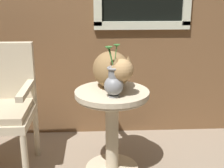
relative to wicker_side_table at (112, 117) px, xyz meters
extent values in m
cube|color=beige|center=(0.30, 0.66, 0.57)|extent=(0.84, 0.03, 0.07)
cylinder|color=beige|center=(0.00, 0.00, -0.12)|extent=(0.09, 0.09, 0.57)
cylinder|color=beige|center=(0.00, 0.00, 0.18)|extent=(0.52, 0.52, 0.03)
torus|color=beige|center=(0.00, 0.00, 0.15)|extent=(0.51, 0.51, 0.02)
cylinder|color=beige|center=(-0.60, -0.17, -0.24)|extent=(0.04, 0.04, 0.40)
cylinder|color=beige|center=(-0.60, 0.26, -0.24)|extent=(0.04, 0.04, 0.40)
cube|color=beige|center=(-0.83, 0.25, 0.26)|extent=(0.51, 0.06, 0.48)
cube|color=beige|center=(-0.60, 0.04, 0.20)|extent=(0.05, 0.44, 0.04)
ellipsoid|color=olive|center=(0.00, 0.09, 0.33)|extent=(0.35, 0.39, 0.26)
sphere|color=tan|center=(0.06, -0.11, 0.37)|extent=(0.15, 0.15, 0.15)
cone|color=olive|center=(0.02, -0.12, 0.44)|extent=(0.05, 0.05, 0.05)
cone|color=olive|center=(0.10, -0.10, 0.44)|extent=(0.05, 0.05, 0.05)
cylinder|color=olive|center=(-0.07, 0.30, 0.25)|extent=(0.14, 0.29, 0.06)
cylinder|color=gray|center=(0.01, -0.12, 0.20)|extent=(0.08, 0.08, 0.01)
ellipsoid|color=gray|center=(0.01, -0.12, 0.27)|extent=(0.13, 0.13, 0.13)
cylinder|color=gray|center=(0.01, -0.12, 0.36)|extent=(0.07, 0.07, 0.07)
torus|color=gray|center=(0.01, -0.12, 0.39)|extent=(0.09, 0.09, 0.02)
cylinder|color=#387533|center=(0.02, -0.11, 0.46)|extent=(0.03, 0.03, 0.14)
cone|color=#387533|center=(0.03, -0.10, 0.53)|extent=(0.04, 0.04, 0.02)
cylinder|color=#387533|center=(-0.01, -0.10, 0.45)|extent=(0.03, 0.04, 0.13)
cone|color=#387533|center=(-0.02, -0.09, 0.52)|extent=(0.04, 0.04, 0.02)
cylinder|color=#387533|center=(-0.01, -0.11, 0.45)|extent=(0.04, 0.03, 0.13)
cone|color=#387533|center=(-0.03, -0.10, 0.52)|extent=(0.04, 0.04, 0.02)
camera|label=1|loc=(-0.11, -2.05, 0.87)|focal=49.63mm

